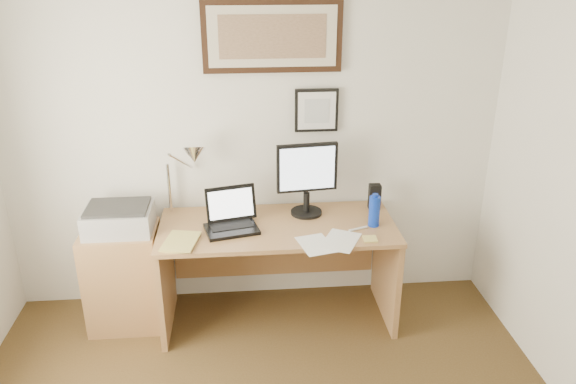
{
  "coord_description": "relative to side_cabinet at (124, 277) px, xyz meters",
  "views": [
    {
      "loc": [
        -0.08,
        -1.78,
        2.44
      ],
      "look_at": [
        0.2,
        1.43,
        1.08
      ],
      "focal_mm": 35.0,
      "sensor_mm": 36.0,
      "label": 1
    }
  ],
  "objects": [
    {
      "name": "picture_small",
      "position": [
        1.37,
        0.29,
        1.09
      ],
      "size": [
        0.3,
        0.03,
        0.3
      ],
      "color": "black",
      "rests_on": "wall_back"
    },
    {
      "name": "bottle_cap",
      "position": [
        1.72,
        -0.11,
        0.61
      ],
      "size": [
        0.04,
        0.04,
        0.02
      ],
      "primitive_type": "cylinder",
      "color": "#0E31B8",
      "rests_on": "water_bottle"
    },
    {
      "name": "marker_pen",
      "position": [
        1.6,
        -0.17,
        0.39
      ],
      "size": [
        0.14,
        0.06,
        0.02
      ],
      "primitive_type": "cylinder",
      "rotation": [
        0.0,
        1.57,
        0.35
      ],
      "color": "silver",
      "rests_on": "desk"
    },
    {
      "name": "laptop",
      "position": [
        0.76,
        -0.06,
        0.44
      ],
      "size": [
        0.39,
        0.37,
        0.26
      ],
      "color": "black",
      "rests_on": "desk"
    },
    {
      "name": "lcd_monitor",
      "position": [
        1.29,
        0.11,
        0.68
      ],
      "size": [
        0.42,
        0.22,
        0.52
      ],
      "color": "black",
      "rests_on": "desk"
    },
    {
      "name": "side_cabinet",
      "position": [
        0.0,
        0.0,
        0.0
      ],
      "size": [
        0.5,
        0.4,
        0.73
      ],
      "primitive_type": "cube",
      "color": "#986A3F",
      "rests_on": "floor"
    },
    {
      "name": "speaker",
      "position": [
        1.78,
        0.16,
        0.48
      ],
      "size": [
        0.08,
        0.07,
        0.18
      ],
      "primitive_type": "cube",
      "rotation": [
        0.0,
        0.0,
        -0.02
      ],
      "color": "black",
      "rests_on": "desk"
    },
    {
      "name": "water_bottle",
      "position": [
        1.72,
        -0.11,
        0.49
      ],
      "size": [
        0.07,
        0.07,
        0.21
      ],
      "primitive_type": "cylinder",
      "color": "#0E31B8",
      "rests_on": "desk"
    },
    {
      "name": "book",
      "position": [
        0.34,
        -0.24,
        0.4
      ],
      "size": [
        0.25,
        0.31,
        0.02
      ],
      "primitive_type": "imported",
      "rotation": [
        0.0,
        0.0,
        -0.2
      ],
      "color": "#CABA5F",
      "rests_on": "desk"
    },
    {
      "name": "paper_sheet_a",
      "position": [
        1.29,
        -0.35,
        0.39
      ],
      "size": [
        0.25,
        0.31,
        0.0
      ],
      "primitive_type": "cube",
      "rotation": [
        0.0,
        0.0,
        0.24
      ],
      "color": "white",
      "rests_on": "desk"
    },
    {
      "name": "wall_back",
      "position": [
        0.92,
        0.32,
        0.89
      ],
      "size": [
        3.5,
        0.02,
        2.5
      ],
      "primitive_type": "cube",
      "color": "silver",
      "rests_on": "ground"
    },
    {
      "name": "desk",
      "position": [
        1.07,
        0.04,
        0.15
      ],
      "size": [
        1.6,
        0.7,
        0.75
      ],
      "color": "#986A3F",
      "rests_on": "floor"
    },
    {
      "name": "picture_large",
      "position": [
        1.07,
        0.29,
        1.59
      ],
      "size": [
        0.92,
        0.04,
        0.47
      ],
      "color": "black",
      "rests_on": "wall_back"
    },
    {
      "name": "printer",
      "position": [
        0.01,
        0.0,
        0.45
      ],
      "size": [
        0.44,
        0.34,
        0.18
      ],
      "color": "#A4A4A7",
      "rests_on": "side_cabinet"
    },
    {
      "name": "desk_lamp",
      "position": [
        0.51,
        0.13,
        0.82
      ],
      "size": [
        0.29,
        0.27,
        0.53
      ],
      "color": "silver",
      "rests_on": "desk"
    },
    {
      "name": "sticky_pad",
      "position": [
        1.65,
        -0.32,
        0.39
      ],
      "size": [
        0.09,
        0.09,
        0.01
      ],
      "primitive_type": "cube",
      "rotation": [
        0.0,
        0.0,
        -0.04
      ],
      "color": "#DECA69",
      "rests_on": "desk"
    },
    {
      "name": "paper_sheet_b",
      "position": [
        1.46,
        -0.32,
        0.39
      ],
      "size": [
        0.32,
        0.35,
        0.0
      ],
      "primitive_type": "cube",
      "rotation": [
        0.0,
        0.0,
        -0.47
      ],
      "color": "white",
      "rests_on": "desk"
    }
  ]
}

